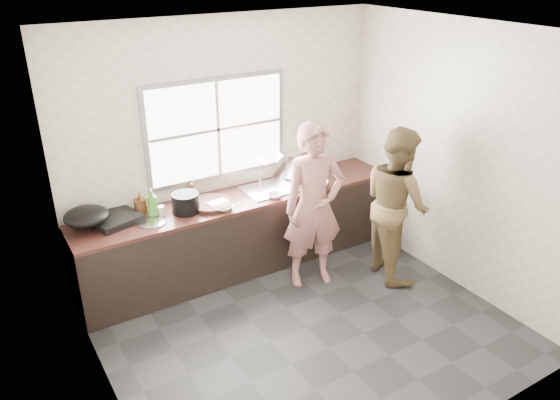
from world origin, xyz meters
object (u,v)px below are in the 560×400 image
burner (114,218)px  bottle_brown_short (192,192)px  woman (314,212)px  black_pot (186,203)px  cutting_board (211,204)px  pot_lid_left (151,222)px  bowl_crabs (318,184)px  bottle_green (152,203)px  glass_jar (161,211)px  bowl_mince (224,208)px  plate_food (184,210)px  person_side (396,203)px  dish_rack (294,163)px  pot_lid_right (125,221)px  bowl_held (275,195)px  wok (86,216)px  bottle_brown_tall (140,204)px

burner → bottle_brown_short: bearing=6.5°
woman → black_pot: bearing=167.6°
cutting_board → burner: bearing=170.1°
pot_lid_left → bottle_brown_short: bearing=29.8°
bowl_crabs → bottle_brown_short: (-1.32, 0.44, 0.05)m
cutting_board → woman: bearing=-34.7°
cutting_board → burner: size_ratio=1.03×
bottle_green → glass_jar: size_ratio=2.97×
bowl_mince → plate_food: size_ratio=0.87×
person_side → bowl_crabs: (-0.49, 0.74, 0.06)m
glass_jar → dish_rack: bearing=7.0°
cutting_board → pot_lid_right: bearing=173.3°
cutting_board → bowl_mince: (0.07, -0.16, 0.00)m
bowl_held → plate_food: 0.97m
black_pot → glass_jar: black_pot is taller
cutting_board → pot_lid_left: cutting_board is taller
woman → cutting_board: size_ratio=3.67×
bowl_crabs → wok: wok is taller
bowl_mince → woman: bearing=-29.1°
woman → bottle_brown_tall: (-1.54, 0.81, 0.14)m
pot_lid_right → woman: bearing=-22.1°
woman → bowl_held: (-0.21, 0.43, 0.07)m
pot_lid_left → pot_lid_right: bearing=142.4°
plate_food → wok: 0.94m
bowl_mince → pot_lid_right: bearing=164.4°
person_side → glass_jar: size_ratio=17.05×
bowl_mince → burner: 1.07m
bottle_green → dish_rack: bearing=6.0°
cutting_board → plate_food: cutting_board is taller
bottle_brown_tall → glass_jar: bottle_brown_tall is taller
wok → cutting_board: bearing=-6.0°
woman → bottle_green: (-1.46, 0.68, 0.19)m
plate_food → bowl_crabs: bearing=-8.1°
black_pot → bottle_brown_tall: bottle_brown_tall is taller
bowl_crabs → bottle_brown_short: size_ratio=1.12×
plate_food → wok: bearing=174.5°
pot_lid_left → bottle_brown_tall: bearing=93.4°
bowl_mince → bottle_brown_tall: (-0.74, 0.36, 0.08)m
woman → person_side: person_side is taller
pot_lid_left → bowl_held: bearing=-5.1°
bowl_mince → bottle_green: (-0.66, 0.24, 0.12)m
burner → wok: bearing=-171.4°
black_pot → dish_rack: size_ratio=0.68×
bowl_held → pot_lid_left: size_ratio=0.70×
bowl_held → pot_lid_right: 1.55m
black_pot → pot_lid_left: black_pot is taller
bowl_crabs → dish_rack: dish_rack is taller
woman → cutting_board: 1.06m
wok → pot_lid_left: 0.60m
black_pot → bottle_brown_short: (0.18, 0.27, -0.02)m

